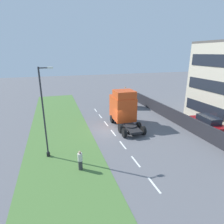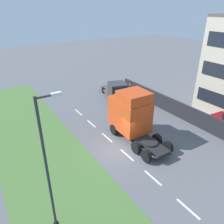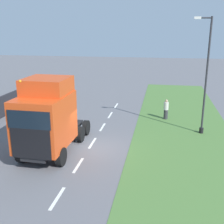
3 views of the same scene
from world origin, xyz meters
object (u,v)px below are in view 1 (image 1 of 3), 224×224
lorry_cab (123,108)px  pedestrian (80,161)px  flatbed_truck (127,99)px  parked_car (207,124)px  lamp_post (45,117)px

lorry_cab → pedestrian: (-6.83, -8.36, -1.49)m
flatbed_truck → pedestrian: size_ratio=3.88×
parked_car → pedestrian: size_ratio=2.94×
lorry_cab → flatbed_truck: size_ratio=1.04×
parked_car → pedestrian: parked_car is taller
pedestrian → lamp_post: bearing=130.0°
lorry_cab → parked_car: bearing=-30.0°
flatbed_truck → parked_car: bearing=126.8°
parked_car → lamp_post: lamp_post is taller
lorry_cab → lamp_post: bearing=-148.4°
parked_car → pedestrian: (-15.51, -3.10, -0.16)m
parked_car → lorry_cab: bearing=154.3°
pedestrian → flatbed_truck: bearing=57.3°
lorry_cab → pedestrian: size_ratio=4.05×
lorry_cab → pedestrian: bearing=-128.0°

